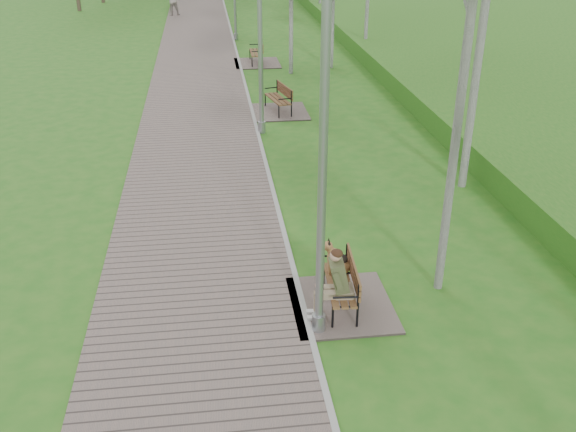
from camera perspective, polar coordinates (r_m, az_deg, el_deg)
name	(u,v)px	position (r m, az deg, el deg)	size (l,w,h in m)	color
ground	(328,402)	(9.11, 3.57, -16.21)	(120.00, 120.00, 0.00)	#27691B
walkway	(197,59)	(28.75, -8.05, 13.69)	(3.50, 67.00, 0.04)	#6D5E58
kerb	(238,57)	(28.78, -4.47, 13.88)	(0.10, 67.00, 0.05)	#999993
embankment	(516,58)	(30.39, 19.58, 13.12)	(14.00, 70.00, 1.60)	#4B7F27
bench_main	(338,287)	(10.69, 4.43, -6.29)	(1.68, 1.86, 1.46)	#6D5E58
bench_second	(278,106)	(20.90, -0.88, 9.72)	(1.78, 1.98, 1.09)	#6D5E58
bench_third	(256,59)	(27.60, -2.84, 13.80)	(1.85, 2.06, 1.14)	#6D5E58
lamp_post_near	(322,182)	(9.06, 3.07, 3.04)	(0.21, 0.21, 5.52)	gray
lamp_post_second	(260,38)	(18.37, -2.49, 15.51)	(0.23, 0.23, 5.84)	gray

